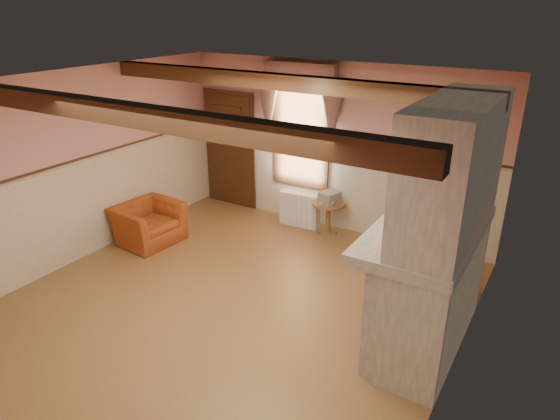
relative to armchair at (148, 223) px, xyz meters
The scene contains 25 objects.
floor 2.43m from the armchair, 21.07° to the right, with size 5.50×6.00×0.01m, color brown.
ceiling 3.46m from the armchair, 21.07° to the right, with size 5.50×6.00×0.01m, color silver.
wall_back 3.28m from the armchair, 43.47° to the left, with size 5.50×0.02×2.80m, color tan.
wall_left 1.47m from the armchair, 119.98° to the right, with size 0.02×6.00×2.80m, color tan.
wall_right 5.19m from the armchair, ahead, with size 0.02×6.00×2.80m, color tan.
wainscot 2.45m from the armchair, 21.07° to the right, with size 5.50×6.00×1.50m, color beige, non-canonical shape.
chair_rail 2.68m from the armchair, 21.07° to the right, with size 5.50×6.00×0.08m, color black, non-canonical shape.
firebox 4.26m from the armchair, ahead, with size 0.20×0.95×0.90m, color black.
armchair is the anchor object (origin of this frame).
side_table 2.97m from the armchair, 38.05° to the left, with size 0.56×0.56×0.55m, color brown.
book_stack 3.00m from the armchair, 37.14° to the left, with size 0.26×0.32×0.20m, color #B7AD8C.
radiator 2.56m from the armchair, 45.70° to the left, with size 0.70×0.18×0.60m, color silver.
bowl 4.64m from the armchair, ahead, with size 0.31×0.31×0.08m, color brown.
mantel_clock 4.68m from the armchair, ahead, with size 0.14×0.24×0.20m, color #301D0D.
oil_lamp 4.66m from the armchair, ahead, with size 0.11×0.11×0.28m, color #BC8135.
candle_red 4.76m from the armchair, 12.64° to the right, with size 0.06×0.06×0.16m, color #B01B15.
jar_yellow 4.69m from the armchair, ahead, with size 0.06×0.06×0.12m, color gold.
fireplace 4.81m from the armchair, ahead, with size 0.85×2.00×2.80m, color gray.
mantel 4.62m from the armchair, ahead, with size 1.05×2.05×0.12m, color gray.
overmantel_mirror 4.62m from the armchair, ahead, with size 0.06×1.44×1.04m, color silver.
door 2.20m from the armchair, 85.86° to the left, with size 1.10×0.10×2.10m, color black.
window 2.99m from the armchair, 51.89° to the left, with size 1.06×0.08×2.02m, color white.
window_drapes 3.24m from the armchair, 50.66° to the left, with size 1.30×0.14×1.40m, color gray.
ceiling_beam_front 3.87m from the armchair, 42.57° to the right, with size 5.50×0.18×0.20m, color black.
ceiling_beam_back 3.29m from the armchair, ahead, with size 5.50×0.18×0.20m, color black.
Camera 1 is at (3.41, -4.33, 3.64)m, focal length 32.00 mm.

